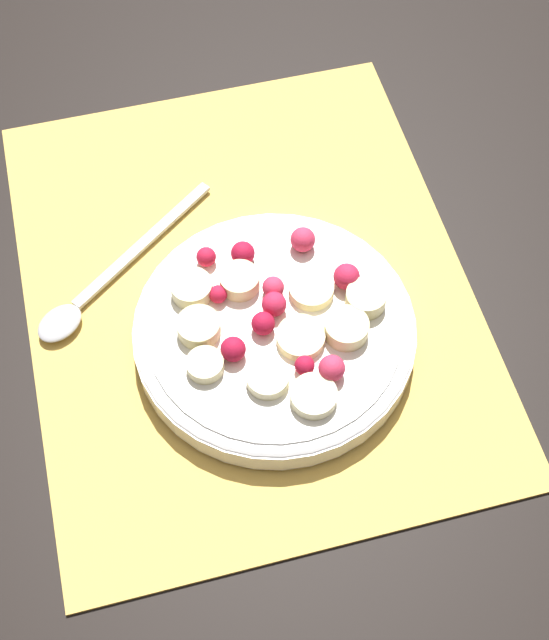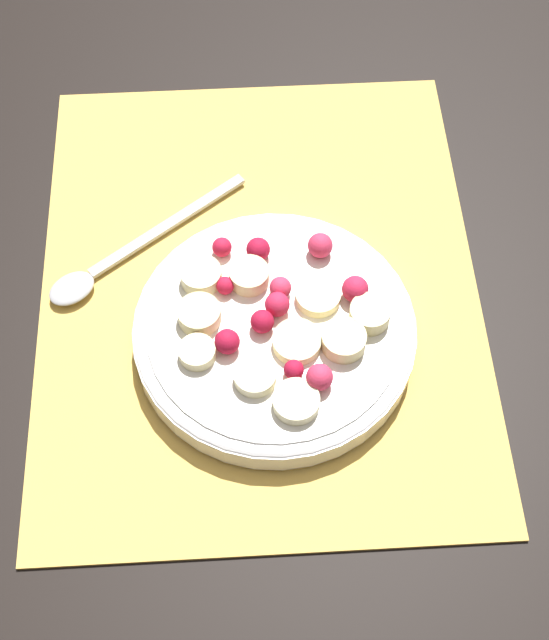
# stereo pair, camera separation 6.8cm
# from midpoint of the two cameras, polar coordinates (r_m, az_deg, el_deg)

# --- Properties ---
(ground_plane) EXTENTS (3.00, 3.00, 0.00)m
(ground_plane) POSITION_cam_midpoint_polar(r_m,az_deg,el_deg) (0.74, -4.40, 1.72)
(ground_plane) COLOR black
(placemat) EXTENTS (0.45, 0.36, 0.01)m
(placemat) POSITION_cam_midpoint_polar(r_m,az_deg,el_deg) (0.74, -4.42, 1.84)
(placemat) COLOR #E0B251
(placemat) RESTS_ON ground_plane
(fruit_bowl) EXTENTS (0.22, 0.22, 0.04)m
(fruit_bowl) POSITION_cam_midpoint_polar(r_m,az_deg,el_deg) (0.69, -2.78, -0.85)
(fruit_bowl) COLOR white
(fruit_bowl) RESTS_ON placemat
(spoon) EXTENTS (0.13, 0.17, 0.01)m
(spoon) POSITION_cam_midpoint_polar(r_m,az_deg,el_deg) (0.75, -14.10, 1.74)
(spoon) COLOR #B2B2B7
(spoon) RESTS_ON placemat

